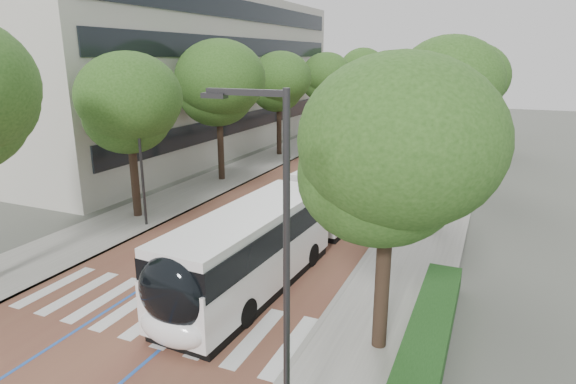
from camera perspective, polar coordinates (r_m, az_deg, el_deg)
name	(u,v)px	position (r m, az deg, el deg)	size (l,w,h in m)	color
ground	(136,326)	(17.37, -17.59, -14.93)	(160.00, 160.00, 0.00)	#51544C
road	(390,140)	(52.72, 11.96, 6.03)	(11.00, 140.00, 0.02)	brown
sidewalk_left	(323,135)	(54.68, 4.21, 6.73)	(4.00, 140.00, 0.12)	gray
sidewalk_right	(464,145)	(51.77, 20.13, 5.29)	(4.00, 140.00, 0.12)	gray
kerb_left	(339,136)	(54.09, 6.12, 6.58)	(0.20, 140.00, 0.14)	gray
kerb_right	(444,143)	(51.91, 18.04, 5.51)	(0.20, 140.00, 0.14)	gray
zebra_crossing	(160,313)	(17.89, -14.96, -13.65)	(10.55, 3.60, 0.01)	silver
lane_line_left	(375,139)	(53.06, 10.26, 6.20)	(0.12, 126.00, 0.01)	blue
lane_line_right	(405,141)	(52.43, 13.68, 5.89)	(0.12, 126.00, 0.01)	blue
office_building	(166,74)	(49.07, -14.29, 13.41)	(18.11, 40.00, 14.00)	#ACA99F
streetlight_near	(278,258)	(9.59, -1.17, -7.83)	(1.82, 0.20, 8.00)	#2D2D30
streetlight_far	(437,117)	(33.40, 17.19, 8.52)	(1.82, 0.20, 8.00)	#2D2D30
lamp_post_left	(140,149)	(25.49, -17.13, 4.85)	(0.14, 0.14, 8.00)	#2D2D30
trees_left	(261,84)	(39.78, -3.22, 12.69)	(6.14, 60.99, 9.63)	black
trees_right	(456,92)	(33.29, 19.32, 11.10)	(5.92, 47.41, 9.11)	black
lead_bus	(295,221)	(21.36, 0.84, -3.41)	(3.45, 18.50, 3.20)	black
bus_queued_0	(375,154)	(36.43, 10.26, 4.43)	(3.14, 12.51, 3.20)	white
bus_queued_1	(405,130)	(49.44, 13.69, 7.19)	(2.74, 12.44, 3.20)	white
bus_queued_2	(427,115)	(62.29, 16.11, 8.72)	(2.69, 12.43, 3.20)	white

